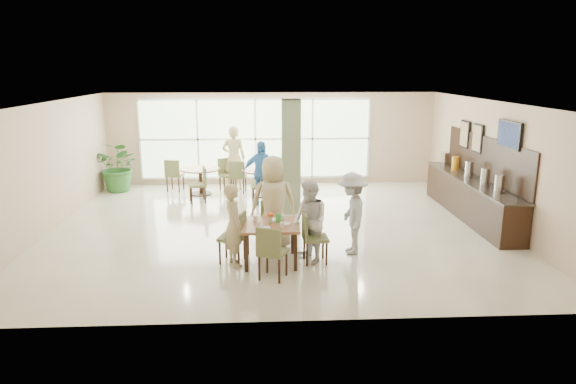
{
  "coord_description": "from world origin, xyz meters",
  "views": [
    {
      "loc": [
        -0.33,
        -11.19,
        3.54
      ],
      "look_at": [
        0.2,
        -1.2,
        1.1
      ],
      "focal_mm": 32.0,
      "sensor_mm": 36.0,
      "label": 1
    }
  ],
  "objects_px": {
    "round_table_left": "(200,174)",
    "buffet_counter": "(471,195)",
    "potted_plant": "(119,166)",
    "adult_a": "(261,173)",
    "teen_far": "(273,202)",
    "teen_standing": "(352,213)",
    "adult_standing": "(234,158)",
    "teen_left": "(234,225)",
    "round_table_right": "(263,175)",
    "adult_b": "(292,165)",
    "teen_right": "(310,221)",
    "main_table": "(270,228)"
  },
  "relations": [
    {
      "from": "round_table_right",
      "to": "adult_standing",
      "type": "xyz_separation_m",
      "value": [
        -0.84,
        0.78,
        0.36
      ]
    },
    {
      "from": "buffet_counter",
      "to": "teen_right",
      "type": "distance_m",
      "value": 4.94
    },
    {
      "from": "main_table",
      "to": "teen_left",
      "type": "distance_m",
      "value": 0.68
    },
    {
      "from": "buffet_counter",
      "to": "adult_a",
      "type": "distance_m",
      "value": 5.28
    },
    {
      "from": "potted_plant",
      "to": "teen_right",
      "type": "distance_m",
      "value": 7.7
    },
    {
      "from": "buffet_counter",
      "to": "potted_plant",
      "type": "distance_m",
      "value": 9.7
    },
    {
      "from": "teen_far",
      "to": "teen_right",
      "type": "bearing_deg",
      "value": 124.02
    },
    {
      "from": "round_table_right",
      "to": "buffet_counter",
      "type": "relative_size",
      "value": 0.25
    },
    {
      "from": "potted_plant",
      "to": "adult_a",
      "type": "relative_size",
      "value": 0.88
    },
    {
      "from": "round_table_left",
      "to": "adult_a",
      "type": "distance_m",
      "value": 2.08
    },
    {
      "from": "adult_b",
      "to": "adult_a",
      "type": "bearing_deg",
      "value": -22.42
    },
    {
      "from": "main_table",
      "to": "round_table_right",
      "type": "height_order",
      "value": "same"
    },
    {
      "from": "round_table_left",
      "to": "teen_far",
      "type": "relative_size",
      "value": 0.59
    },
    {
      "from": "teen_right",
      "to": "adult_b",
      "type": "bearing_deg",
      "value": 157.44
    },
    {
      "from": "main_table",
      "to": "teen_right",
      "type": "bearing_deg",
      "value": 2.51
    },
    {
      "from": "main_table",
      "to": "round_table_right",
      "type": "distance_m",
      "value": 5.13
    },
    {
      "from": "round_table_left",
      "to": "adult_standing",
      "type": "xyz_separation_m",
      "value": [
        0.93,
        0.53,
        0.37
      ]
    },
    {
      "from": "teen_far",
      "to": "adult_standing",
      "type": "height_order",
      "value": "adult_standing"
    },
    {
      "from": "adult_a",
      "to": "adult_standing",
      "type": "bearing_deg",
      "value": 121.15
    },
    {
      "from": "teen_standing",
      "to": "adult_a",
      "type": "xyz_separation_m",
      "value": [
        -1.74,
        3.82,
        0.04
      ]
    },
    {
      "from": "round_table_left",
      "to": "adult_a",
      "type": "bearing_deg",
      "value": -33.45
    },
    {
      "from": "main_table",
      "to": "teen_standing",
      "type": "distance_m",
      "value": 1.64
    },
    {
      "from": "main_table",
      "to": "teen_standing",
      "type": "bearing_deg",
      "value": 14.91
    },
    {
      "from": "adult_b",
      "to": "potted_plant",
      "type": "bearing_deg",
      "value": -76.85
    },
    {
      "from": "buffet_counter",
      "to": "adult_standing",
      "type": "height_order",
      "value": "buffet_counter"
    },
    {
      "from": "adult_a",
      "to": "adult_standing",
      "type": "relative_size",
      "value": 0.88
    },
    {
      "from": "main_table",
      "to": "buffet_counter",
      "type": "relative_size",
      "value": 0.22
    },
    {
      "from": "round_table_left",
      "to": "buffet_counter",
      "type": "relative_size",
      "value": 0.24
    },
    {
      "from": "teen_left",
      "to": "adult_b",
      "type": "height_order",
      "value": "adult_b"
    },
    {
      "from": "round_table_left",
      "to": "potted_plant",
      "type": "bearing_deg",
      "value": 168.09
    },
    {
      "from": "round_table_right",
      "to": "adult_b",
      "type": "distance_m",
      "value": 0.88
    },
    {
      "from": "teen_right",
      "to": "teen_standing",
      "type": "xyz_separation_m",
      "value": [
        0.85,
        0.39,
        0.02
      ]
    },
    {
      "from": "potted_plant",
      "to": "teen_right",
      "type": "relative_size",
      "value": 0.95
    },
    {
      "from": "teen_left",
      "to": "teen_far",
      "type": "xyz_separation_m",
      "value": [
        0.74,
        0.89,
        0.18
      ]
    },
    {
      "from": "buffet_counter",
      "to": "teen_left",
      "type": "bearing_deg",
      "value": -153.31
    },
    {
      "from": "round_table_right",
      "to": "teen_far",
      "type": "xyz_separation_m",
      "value": [
        0.19,
        -4.33,
        0.35
      ]
    },
    {
      "from": "teen_right",
      "to": "adult_a",
      "type": "distance_m",
      "value": 4.3
    },
    {
      "from": "teen_right",
      "to": "adult_a",
      "type": "bearing_deg",
      "value": 169.35
    },
    {
      "from": "adult_b",
      "to": "adult_standing",
      "type": "xyz_separation_m",
      "value": [
        -1.68,
        0.74,
        0.1
      ]
    },
    {
      "from": "round_table_right",
      "to": "teen_left",
      "type": "xyz_separation_m",
      "value": [
        -0.55,
        -5.21,
        0.17
      ]
    },
    {
      "from": "buffet_counter",
      "to": "adult_b",
      "type": "xyz_separation_m",
      "value": [
        -4.15,
        2.47,
        0.3
      ]
    },
    {
      "from": "round_table_left",
      "to": "teen_left",
      "type": "distance_m",
      "value": 5.6
    },
    {
      "from": "round_table_left",
      "to": "teen_standing",
      "type": "bearing_deg",
      "value": -55.08
    },
    {
      "from": "adult_b",
      "to": "teen_left",
      "type": "bearing_deg",
      "value": 6.41
    },
    {
      "from": "teen_left",
      "to": "teen_far",
      "type": "relative_size",
      "value": 0.81
    },
    {
      "from": "buffet_counter",
      "to": "teen_left",
      "type": "relative_size",
      "value": 3.09
    },
    {
      "from": "teen_left",
      "to": "adult_a",
      "type": "bearing_deg",
      "value": -27.32
    },
    {
      "from": "round_table_right",
      "to": "adult_standing",
      "type": "distance_m",
      "value": 1.2
    },
    {
      "from": "teen_standing",
      "to": "adult_standing",
      "type": "bearing_deg",
      "value": -154.87
    },
    {
      "from": "buffet_counter",
      "to": "main_table",
      "type": "bearing_deg",
      "value": -150.99
    }
  ]
}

